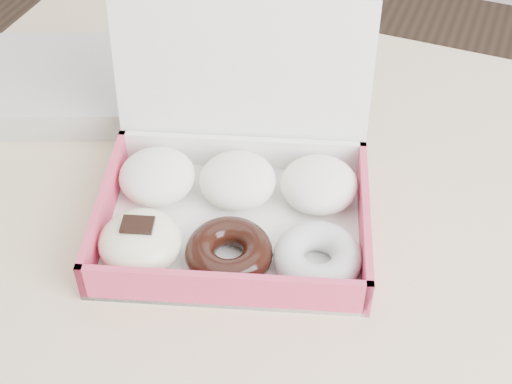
% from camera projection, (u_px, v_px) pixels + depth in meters
% --- Properties ---
extents(table, '(1.20, 0.80, 0.75)m').
position_uv_depth(table, '(330.00, 256.00, 0.89)').
color(table, '#D1B189').
rests_on(table, ground).
extents(donut_box, '(0.36, 0.33, 0.22)m').
position_uv_depth(donut_box, '(232.00, 198.00, 0.80)').
color(donut_box, white).
rests_on(donut_box, table).
extents(newspapers, '(0.31, 0.28, 0.04)m').
position_uv_depth(newspapers, '(61.00, 84.00, 0.98)').
color(newspapers, silver).
rests_on(newspapers, table).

